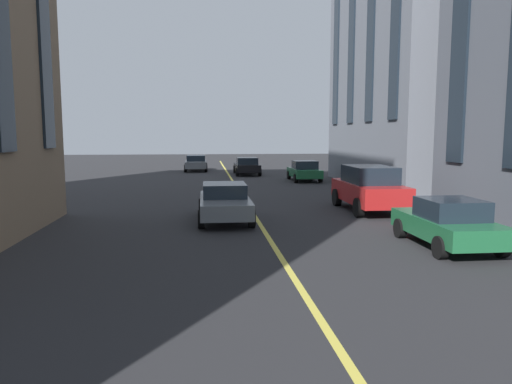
% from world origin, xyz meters
% --- Properties ---
extents(lane_centre_line, '(80.00, 0.16, 0.01)m').
position_xyz_m(lane_centre_line, '(20.00, 0.00, 0.00)').
color(lane_centre_line, '#D8C64C').
rests_on(lane_centre_line, ground_plane).
extents(car_grey_trailing, '(4.40, 1.95, 1.37)m').
position_xyz_m(car_grey_trailing, '(44.61, 2.63, 0.70)').
color(car_grey_trailing, slate).
rests_on(car_grey_trailing, ground_plane).
extents(car_red_far, '(4.70, 2.14, 1.88)m').
position_xyz_m(car_red_far, '(21.55, -4.90, 0.97)').
color(car_red_far, '#B21E1E').
rests_on(car_red_far, ground_plane).
extents(car_green_parked_a, '(3.90, 1.89, 1.40)m').
position_xyz_m(car_green_parked_a, '(34.59, -4.90, 0.70)').
color(car_green_parked_a, '#1E6038').
rests_on(car_green_parked_a, ground_plane).
extents(car_grey_mid, '(4.40, 1.95, 1.37)m').
position_xyz_m(car_grey_mid, '(19.95, 1.22, 0.70)').
color(car_grey_mid, slate).
rests_on(car_grey_mid, ground_plane).
extents(car_green_parked_b, '(3.90, 1.89, 1.40)m').
position_xyz_m(car_green_parked_b, '(14.96, -4.90, 0.70)').
color(car_green_parked_b, '#1E6038').
rests_on(car_green_parked_b, ground_plane).
extents(car_black_oncoming, '(4.40, 1.95, 1.37)m').
position_xyz_m(car_black_oncoming, '(40.16, -1.44, 0.70)').
color(car_black_oncoming, black).
rests_on(car_black_oncoming, ground_plane).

